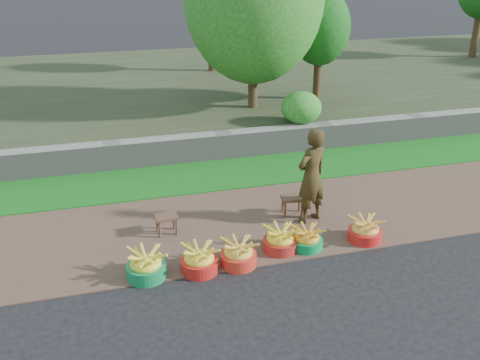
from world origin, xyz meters
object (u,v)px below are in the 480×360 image
object	(u,v)px
stool_right	(293,200)
vendor_woman	(311,176)
basin_b	(199,260)
basin_e	(307,239)
basin_d	(280,240)
basin_f	(365,231)
basin_c	(238,254)
basin_a	(146,266)
stool_left	(166,219)

from	to	relation	value
stool_right	vendor_woman	xyz separation A→B (m)	(0.19, -0.26, 0.51)
basin_b	basin_e	size ratio (longest dim) A/B	1.10
basin_b	vendor_woman	bearing A→B (deg)	25.34
basin_d	stool_right	xyz separation A→B (m)	(0.55, 0.98, 0.11)
basin_f	basin_c	bearing A→B (deg)	-176.33
basin_a	basin_f	world-z (taller)	basin_a
basin_f	basin_e	bearing A→B (deg)	178.85
basin_c	stool_right	bearing A→B (deg)	43.69
basin_a	vendor_woman	size ratio (longest dim) A/B	0.35
basin_e	stool_right	world-z (taller)	basin_e
basin_d	stool_left	xyz separation A→B (m)	(-1.51, 0.91, 0.09)
basin_b	basin_c	distance (m)	0.55
basin_a	basin_e	xyz separation A→B (m)	(2.33, 0.11, -0.02)
basin_b	basin_c	world-z (taller)	basin_b
basin_a	stool_left	world-z (taller)	basin_a
basin_b	stool_left	xyz separation A→B (m)	(-0.28, 1.12, 0.09)
basin_a	basin_b	bearing A→B (deg)	-4.11
basin_c	basin_d	bearing A→B (deg)	16.07
stool_left	basin_b	bearing A→B (deg)	-76.03
basin_e	stool_right	bearing A→B (deg)	81.19
basin_b	vendor_woman	xyz separation A→B (m)	(1.98, 0.94, 0.62)
basin_d	basin_c	bearing A→B (deg)	-163.93
basin_c	basin_d	size ratio (longest dim) A/B	1.00
basin_a	basin_e	bearing A→B (deg)	2.72
basin_b	basin_f	distance (m)	2.55
basin_d	basin_e	distance (m)	0.39
basin_c	stool_left	distance (m)	1.39
basin_b	stool_right	distance (m)	2.15
basin_a	stool_right	bearing A→B (deg)	24.58
basin_c	vendor_woman	world-z (taller)	vendor_woman
basin_b	basin_d	distance (m)	1.25
basin_c	basin_e	xyz separation A→B (m)	(1.07, 0.15, -0.01)
basin_e	vendor_woman	world-z (taller)	vendor_woman
basin_b	stool_left	world-z (taller)	basin_b
basin_a	basin_b	distance (m)	0.71
basin_b	basin_f	bearing A→B (deg)	3.22
basin_d	vendor_woman	xyz separation A→B (m)	(0.74, 0.72, 0.62)
stool_left	vendor_woman	xyz separation A→B (m)	(2.25, -0.18, 0.53)
stool_right	basin_b	bearing A→B (deg)	-146.25
basin_a	basin_d	xyz separation A→B (m)	(1.94, 0.16, -0.01)
basin_c	stool_left	bearing A→B (deg)	126.94
basin_a	basin_c	size ratio (longest dim) A/B	1.06
basin_d	basin_e	bearing A→B (deg)	-7.18
vendor_woman	basin_c	bearing A→B (deg)	9.01
basin_a	basin_b	world-z (taller)	basin_a
stool_right	basin_d	bearing A→B (deg)	-119.35
basin_a	basin_d	bearing A→B (deg)	4.71
basin_b	vendor_woman	distance (m)	2.27
basin_b	basin_e	xyz separation A→B (m)	(1.62, 0.16, -0.02)
basin_c	basin_f	xyz separation A→B (m)	(1.99, 0.13, 0.00)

